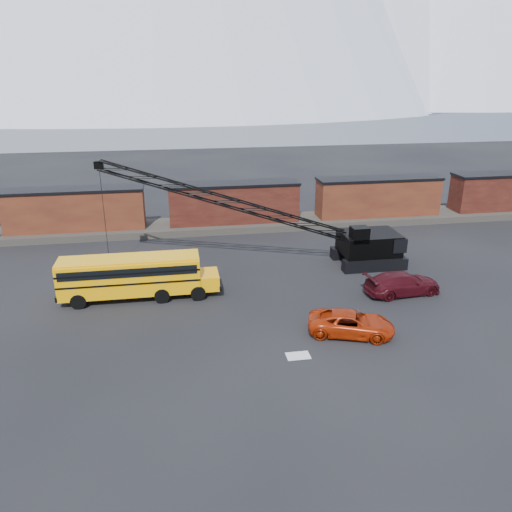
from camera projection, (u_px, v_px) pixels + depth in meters
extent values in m
plane|color=black|center=(276.00, 325.00, 33.03)|extent=(160.00, 160.00, 0.00)
cube|color=white|center=(176.00, 76.00, 342.86)|extent=(800.00, 80.00, 24.00)
cube|color=#453F39|center=(234.00, 224.00, 53.23)|extent=(120.00, 5.00, 0.70)
cube|color=#451D13|center=(75.00, 210.00, 49.92)|extent=(13.50, 2.90, 4.00)
cube|color=black|center=(73.00, 190.00, 49.20)|extent=(13.70, 3.10, 0.25)
cube|color=black|center=(34.00, 228.00, 49.86)|extent=(2.20, 2.40, 0.60)
cube|color=black|center=(120.00, 224.00, 51.16)|extent=(2.20, 2.40, 0.60)
cube|color=#522117|center=(234.00, 203.00, 52.41)|extent=(13.50, 2.90, 4.00)
cube|color=black|center=(234.00, 184.00, 51.69)|extent=(13.70, 3.10, 0.25)
cube|color=black|center=(194.00, 220.00, 52.35)|extent=(2.20, 2.40, 0.60)
cube|color=black|center=(273.00, 217.00, 53.65)|extent=(2.20, 2.40, 0.60)
cube|color=#451D13|center=(378.00, 197.00, 54.90)|extent=(13.50, 2.90, 4.00)
cube|color=black|center=(380.00, 179.00, 54.18)|extent=(13.70, 3.10, 0.25)
cube|color=black|center=(340.00, 214.00, 54.84)|extent=(2.20, 2.40, 0.60)
cube|color=black|center=(412.00, 210.00, 56.14)|extent=(2.20, 2.40, 0.60)
cube|color=#522117|center=(510.00, 191.00, 57.39)|extent=(13.50, 2.90, 4.00)
cube|color=black|center=(474.00, 207.00, 57.33)|extent=(2.20, 2.40, 0.60)
cube|color=silver|center=(298.00, 356.00, 29.41)|extent=(1.40, 0.90, 0.02)
cube|color=#F9A705|center=(130.00, 276.00, 36.23)|extent=(10.00, 2.50, 2.50)
cube|color=#F9A705|center=(208.00, 279.00, 37.35)|extent=(1.60, 2.30, 1.10)
cube|color=#F9A705|center=(129.00, 259.00, 35.78)|extent=(10.00, 2.30, 0.18)
cube|color=black|center=(128.00, 273.00, 34.82)|extent=(9.60, 0.05, 0.65)
cube|color=black|center=(131.00, 261.00, 37.15)|extent=(9.60, 0.05, 0.65)
cube|color=black|center=(219.00, 282.00, 37.59)|extent=(0.15, 2.45, 0.35)
cube|color=black|center=(59.00, 293.00, 35.80)|extent=(0.15, 2.50, 0.35)
cylinder|color=black|center=(78.00, 302.00, 35.05)|extent=(1.10, 0.35, 1.10)
cylinder|color=black|center=(83.00, 288.00, 37.17)|extent=(1.10, 0.35, 1.10)
cylinder|color=black|center=(162.00, 296.00, 35.95)|extent=(1.10, 0.35, 1.10)
cylinder|color=black|center=(162.00, 283.00, 38.08)|extent=(1.10, 0.35, 1.10)
cylinder|color=black|center=(198.00, 293.00, 36.36)|extent=(1.10, 0.35, 1.10)
cylinder|color=black|center=(196.00, 281.00, 38.48)|extent=(1.10, 0.35, 1.10)
imported|color=#B12908|center=(351.00, 323.00, 31.60)|extent=(5.94, 4.10, 1.51)
imported|color=#3D0B11|center=(403.00, 283.00, 37.33)|extent=(5.98, 2.90, 1.68)
cube|color=black|center=(375.00, 265.00, 41.83)|extent=(5.50, 1.00, 1.00)
cube|color=black|center=(361.00, 252.00, 44.79)|extent=(5.50, 1.00, 1.00)
cube|color=black|center=(369.00, 243.00, 42.82)|extent=(4.80, 3.60, 1.80)
cube|color=black|center=(391.00, 239.00, 43.06)|extent=(1.20, 3.80, 1.20)
cube|color=black|center=(359.00, 235.00, 41.07)|extent=(1.40, 1.20, 1.30)
cube|color=black|center=(362.00, 237.00, 40.56)|extent=(1.20, 0.06, 0.90)
cube|color=black|center=(99.00, 165.00, 38.72)|extent=(0.70, 0.50, 0.60)
cylinder|color=black|center=(105.00, 220.00, 40.28)|extent=(0.04, 0.04, 8.62)
cube|color=black|center=(110.00, 267.00, 41.72)|extent=(0.25, 0.25, 0.50)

